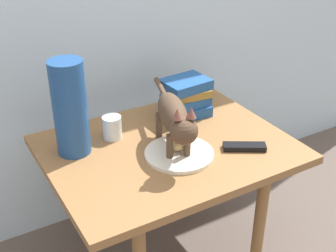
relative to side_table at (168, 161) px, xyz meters
The scene contains 8 objects.
side_table is the anchor object (origin of this frame).
plate 0.10m from the side_table, 91.10° to the right, with size 0.24×0.24×0.01m, color silver.
bread_roll 0.12m from the side_table, 80.63° to the right, with size 0.08×0.06×0.05m, color #E0BC7A.
cat 0.20m from the side_table, 88.24° to the right, with size 0.18×0.46×0.23m.
book_stack 0.29m from the side_table, 43.66° to the left, with size 0.19×0.15×0.15m.
green_vase 0.40m from the side_table, 156.42° to the left, with size 0.12×0.12×0.34m, color navy.
candle_jar 0.24m from the side_table, 133.86° to the left, with size 0.07×0.07×0.08m.
tv_remote 0.28m from the side_table, 35.43° to the right, with size 0.15×0.04×0.02m, color black.
Camera 1 is at (-0.69, -1.20, 1.37)m, focal length 48.42 mm.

